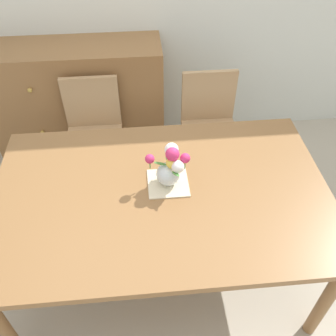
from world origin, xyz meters
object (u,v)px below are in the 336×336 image
dining_table (162,200)px  flower_vase (170,167)px  dresser (79,102)px  chair_right (209,122)px  chair_left (94,128)px

dining_table → flower_vase: flower_vase is taller
dining_table → dresser: 1.47m
chair_right → dining_table: bearing=64.2°
dining_table → chair_left: 1.05m
dresser → flower_vase: bearing=-63.1°
chair_left → flower_vase: flower_vase is taller
dining_table → dresser: bearing=114.1°
dresser → chair_left: bearing=-70.1°
flower_vase → chair_left: bearing=119.9°
dresser → flower_vase: (0.65, -1.27, 0.39)m
dining_table → chair_right: chair_right is taller
chair_left → dresser: (-0.14, 0.40, -0.02)m
dining_table → flower_vase: 0.21m
chair_left → chair_right: size_ratio=1.00×
dresser → flower_vase: size_ratio=5.61×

